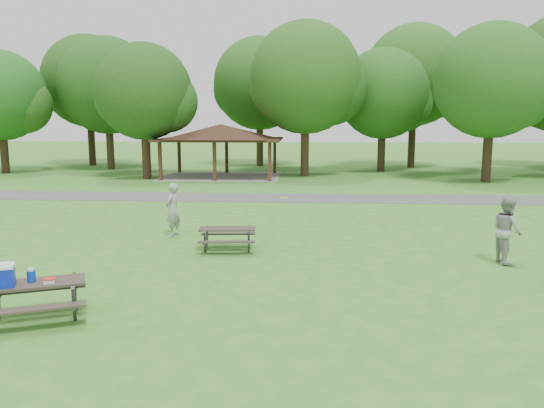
{
  "coord_description": "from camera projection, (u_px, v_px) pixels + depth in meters",
  "views": [
    {
      "loc": [
        2.18,
        -13.74,
        4.2
      ],
      "look_at": [
        1.0,
        4.0,
        1.3
      ],
      "focal_mm": 35.0,
      "sensor_mm": 36.0,
      "label": 1
    }
  ],
  "objects": [
    {
      "name": "tree_row_e",
      "position": [
        307.0,
        81.0,
        37.77
      ],
      "size": [
        8.4,
        8.0,
        11.02
      ],
      "color": "#312216",
      "rests_on": "ground"
    },
    {
      "name": "picnic_table_middle",
      "position": [
        227.0,
        233.0,
        16.83
      ],
      "size": [
        1.9,
        1.58,
        0.77
      ],
      "color": "#2F2622",
      "rests_on": "ground"
    },
    {
      "name": "tree_row_b",
      "position": [
        1.0,
        98.0,
        39.95
      ],
      "size": [
        7.14,
        6.8,
        9.28
      ],
      "color": "black",
      "rests_on": "ground"
    },
    {
      "name": "picnic_table_near",
      "position": [
        24.0,
        286.0,
        10.88
      ],
      "size": [
        2.43,
        2.22,
        1.37
      ],
      "color": "#2F2922",
      "rests_on": "ground"
    },
    {
      "name": "frisbee_thrower",
      "position": [
        173.0,
        210.0,
        18.91
      ],
      "size": [
        0.65,
        0.8,
        1.91
      ],
      "primitive_type": "imported",
      "rotation": [
        0.0,
        0.0,
        -1.88
      ],
      "color": "gray",
      "rests_on": "ground"
    },
    {
      "name": "ground",
      "position": [
        225.0,
        275.0,
        14.35
      ],
      "size": [
        160.0,
        160.0,
        0.0
      ],
      "primitive_type": "plane",
      "color": "#357421",
      "rests_on": "ground"
    },
    {
      "name": "frisbee_in_flight",
      "position": [
        284.0,
        198.0,
        17.46
      ],
      "size": [
        0.27,
        0.27,
        0.02
      ],
      "color": "gold",
      "rests_on": "ground"
    },
    {
      "name": "tree_row_c",
      "position": [
        109.0,
        89.0,
        42.79
      ],
      "size": [
        8.19,
        7.8,
        10.67
      ],
      "color": "#312015",
      "rests_on": "ground"
    },
    {
      "name": "tree_deep_a",
      "position": [
        90.0,
        84.0,
        46.34
      ],
      "size": [
        8.4,
        8.0,
        11.38
      ],
      "color": "black",
      "rests_on": "ground"
    },
    {
      "name": "tree_deep_c",
      "position": [
        416.0,
        78.0,
        43.97
      ],
      "size": [
        8.82,
        8.4,
        11.9
      ],
      "color": "#321E16",
      "rests_on": "ground"
    },
    {
      "name": "pavilion",
      "position": [
        221.0,
        134.0,
        37.75
      ],
      "size": [
        8.6,
        7.01,
        3.76
      ],
      "color": "#351E13",
      "rests_on": "ground"
    },
    {
      "name": "asphalt_path",
      "position": [
        266.0,
        198.0,
        28.14
      ],
      "size": [
        120.0,
        3.2,
        0.02
      ],
      "primitive_type": "cube",
      "color": "#49484B",
      "rests_on": "ground"
    },
    {
      "name": "tree_row_d",
      "position": [
        145.0,
        95.0,
        36.19
      ],
      "size": [
        6.93,
        6.6,
        9.27
      ],
      "color": "#301E15",
      "rests_on": "ground"
    },
    {
      "name": "tree_row_g",
      "position": [
        493.0,
        84.0,
        34.1
      ],
      "size": [
        7.77,
        7.4,
        10.25
      ],
      "color": "black",
      "rests_on": "ground"
    },
    {
      "name": "frisbee_catcher",
      "position": [
        507.0,
        230.0,
        15.38
      ],
      "size": [
        0.86,
        1.04,
        1.95
      ],
      "primitive_type": "imported",
      "rotation": [
        0.0,
        0.0,
        1.71
      ],
      "color": "#98989B",
      "rests_on": "ground"
    },
    {
      "name": "tree_row_f",
      "position": [
        384.0,
        96.0,
        40.98
      ],
      "size": [
        7.35,
        7.0,
        9.55
      ],
      "color": "black",
      "rests_on": "ground"
    },
    {
      "name": "tree_deep_b",
      "position": [
        261.0,
        86.0,
        45.89
      ],
      "size": [
        8.4,
        8.0,
        11.13
      ],
      "color": "#322316",
      "rests_on": "ground"
    }
  ]
}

